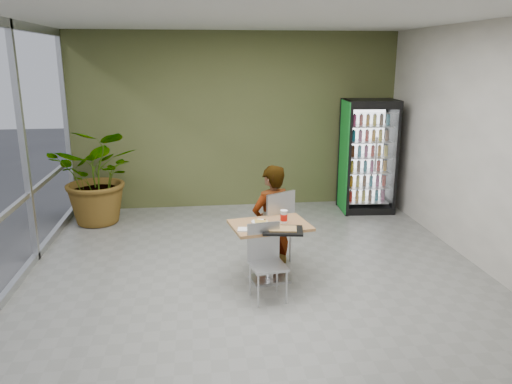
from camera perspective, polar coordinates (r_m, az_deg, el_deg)
The scene contains 12 objects.
ground at distance 6.33m, azimuth 0.43°, elevation -10.47°, with size 7.00×7.00×0.00m, color gray.
room_envelope at distance 5.82m, azimuth 0.47°, elevation 3.88°, with size 6.00×7.00×3.20m, color silver, non-canonical shape.
dining_table at distance 6.24m, azimuth 1.59°, elevation -5.53°, with size 1.04×0.82×0.75m.
chair_far at distance 6.71m, azimuth 2.24°, elevation -3.39°, with size 0.62×0.63×1.03m.
chair_near at distance 5.83m, azimuth 1.12°, elevation -7.22°, with size 0.45×0.45×0.88m.
seated_woman at distance 6.77m, azimuth 1.74°, elevation -3.85°, with size 0.62×0.40×1.67m, color black.
pizza_plate at distance 6.22m, azimuth 0.42°, elevation -3.33°, with size 0.30×0.25×0.03m.
soda_cup at distance 6.19m, azimuth 3.20°, elevation -2.84°, with size 0.09×0.09×0.16m.
napkin_stack at distance 5.94m, azimuth -1.39°, elevation -4.31°, with size 0.14×0.14×0.02m, color white.
cafeteria_tray at distance 5.90m, azimuth 3.09°, elevation -4.41°, with size 0.47×0.34×0.03m, color black.
beverage_fridge at distance 9.25m, azimuth 12.69°, elevation 4.01°, with size 0.97×0.77×2.02m.
potted_plant at distance 8.75m, azimuth -17.49°, elevation 1.76°, with size 1.47×1.27×1.63m, color #2B6B2D.
Camera 1 is at (-0.74, -5.66, 2.73)m, focal length 35.00 mm.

